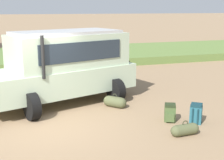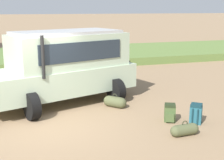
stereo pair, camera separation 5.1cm
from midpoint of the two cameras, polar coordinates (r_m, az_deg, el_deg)
name	(u,v)px [view 2 (the right image)]	position (r m, az deg, el deg)	size (l,w,h in m)	color
ground_plane	(49,127)	(8.76, -11.33, -8.48)	(320.00, 320.00, 0.00)	#8C7051
grass_bank	(28,57)	(19.79, -15.00, 4.02)	(120.00, 7.00, 0.44)	#5B7538
safari_vehicle	(65,65)	(10.63, -8.39, 2.72)	(5.44, 3.66, 2.44)	#B2C6A8
backpack_beside_front_wheel	(170,113)	(9.10, 10.69, -5.95)	(0.40, 0.45, 0.51)	#42562D
backpack_cluster_center	(196,114)	(9.12, 15.25, -5.97)	(0.45, 0.46, 0.57)	#235B6B
duffel_bag_low_black_case	(115,102)	(10.22, 0.67, -4.01)	(0.66, 0.70, 0.45)	#4C5133
duffel_bag_soft_canvas	(184,130)	(8.25, 13.29, -8.86)	(0.79, 0.32, 0.40)	#4C5133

